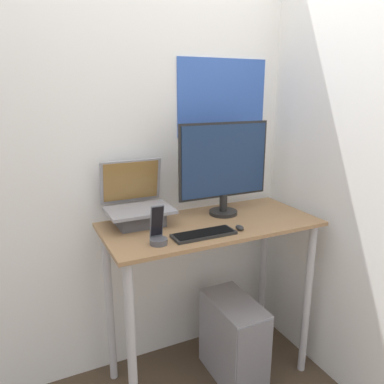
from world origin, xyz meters
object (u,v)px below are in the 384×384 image
Objects in this scene: laptop at (138,209)px; monitor at (224,167)px; keyboard at (204,234)px; cell_phone at (158,234)px; mouse at (240,228)px; computer_tower at (233,339)px.

laptop is 0.62× the size of monitor.
keyboard is 1.71× the size of cell_phone.
mouse is 0.43m from cell_phone.
laptop is at bearing 127.90° from keyboard.
mouse is 0.11× the size of computer_tower.
monitor is 2.93× the size of cell_phone.
cell_phone is at bearing -171.29° from computer_tower.
cell_phone reaches higher than keyboard.
cell_phone is (-0.43, 0.01, 0.03)m from mouse.
monitor is 9.68× the size of mouse.
monitor is 0.99m from computer_tower.
laptop is 0.30m from cell_phone.
cell_phone reaches higher than computer_tower.
laptop is 1.06× the size of keyboard.
laptop is at bearing 144.24° from mouse.
computer_tower is (0.47, -0.22, -0.79)m from laptop.
laptop is 0.68× the size of computer_tower.
laptop is 1.81× the size of cell_phone.
cell_phone is at bearing -90.27° from laptop.
laptop is at bearing 154.60° from computer_tower.
keyboard is at bearing -52.10° from laptop.
computer_tower is at bearing -93.50° from monitor.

